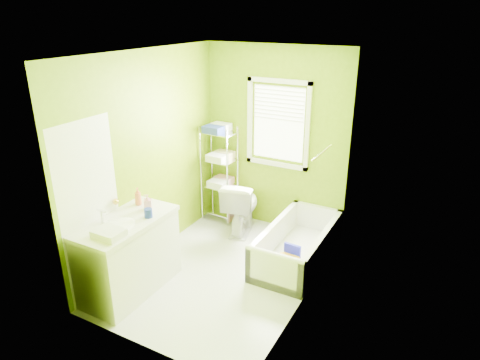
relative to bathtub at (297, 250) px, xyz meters
The scene contains 9 objects.
ground 0.97m from the bathtub, 136.26° to the right, with size 2.90×2.90×0.00m, color silver.
room_envelope 1.69m from the bathtub, 136.26° to the right, with size 2.14×2.94×2.62m.
window 1.77m from the bathtub, 130.14° to the left, with size 0.92×0.05×1.22m.
door 2.54m from the bathtub, 136.19° to the right, with size 0.09×0.80×2.00m.
right_wall_decor 1.39m from the bathtub, 63.31° to the right, with size 0.04×1.48×1.17m.
bathtub is the anchor object (origin of this frame).
toilet 1.10m from the bathtub, 159.32° to the left, with size 0.44×0.78×0.79m, color white.
vanity 2.09m from the bathtub, 134.66° to the right, with size 0.60×1.18×1.10m.
wire_shelf_unit 1.71m from the bathtub, 159.42° to the left, with size 0.51×0.41×1.49m.
Camera 1 is at (2.30, -3.85, 3.00)m, focal length 32.00 mm.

